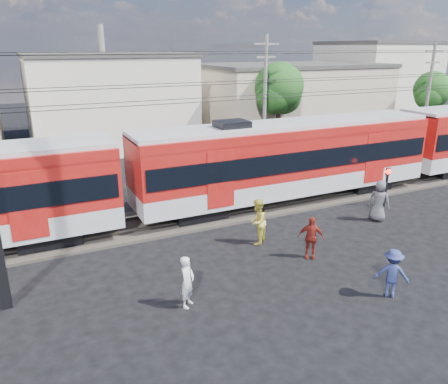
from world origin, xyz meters
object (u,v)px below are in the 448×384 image
(commuter_train, at_px, (291,157))
(pedestrian_a, at_px, (187,282))
(crossing_signal, at_px, (387,180))
(pedestrian_c, at_px, (392,273))

(commuter_train, xyz_separation_m, pedestrian_a, (-8.37, -6.87, -1.56))
(crossing_signal, bearing_deg, pedestrian_c, -133.68)
(pedestrian_a, xyz_separation_m, pedestrian_c, (6.15, -2.31, -0.02))
(pedestrian_a, distance_m, pedestrian_c, 6.57)
(pedestrian_a, relative_size, crossing_signal, 0.84)
(commuter_train, bearing_deg, crossing_signal, -35.16)
(commuter_train, bearing_deg, pedestrian_a, -140.61)
(pedestrian_a, distance_m, crossing_signal, 12.96)
(pedestrian_a, bearing_deg, pedestrian_c, -67.23)
(pedestrian_a, bearing_deg, crossing_signal, -28.13)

